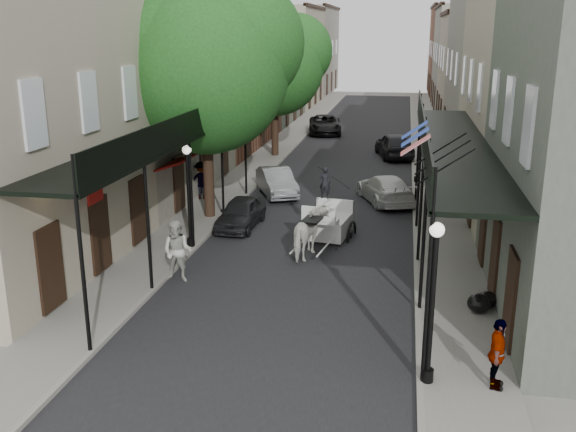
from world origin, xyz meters
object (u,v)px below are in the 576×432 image
at_px(horse, 311,233).
at_px(car_right_near, 385,189).
at_px(car_left_near, 241,213).
at_px(lamppost_left, 189,195).
at_px(car_left_far, 325,125).
at_px(car_right_far, 394,145).
at_px(lamppost_right_near, 432,301).
at_px(pedestrian_sidewalk_right, 497,354).
at_px(car_left_mid, 277,182).
at_px(pedestrian_walking, 177,251).
at_px(carriage, 331,206).
at_px(pedestrian_sidewalk_left, 202,180).
at_px(tree_far, 281,62).
at_px(lamppost_right_far, 419,145).
at_px(tree_near, 216,61).

height_order(horse, car_right_near, horse).
bearing_deg(car_left_near, car_right_near, 44.24).
relative_size(lamppost_left, car_left_far, 0.72).
relative_size(car_right_near, car_right_far, 0.95).
bearing_deg(lamppost_right_near, horse, 115.42).
height_order(pedestrian_sidewalk_right, car_left_far, pedestrian_sidewalk_right).
distance_m(horse, car_left_mid, 8.95).
height_order(pedestrian_walking, car_left_far, pedestrian_walking).
bearing_deg(carriage, pedestrian_sidewalk_left, 157.05).
distance_m(tree_far, lamppost_right_far, 11.05).
xyz_separation_m(horse, car_left_near, (-3.29, 3.00, -0.27)).
height_order(tree_near, car_right_near, tree_near).
height_order(lamppost_right_near, horse, lamppost_right_near).
xyz_separation_m(car_left_near, car_right_near, (5.59, 5.00, 0.03)).
distance_m(tree_far, lamppost_left, 18.57).
height_order(pedestrian_walking, car_right_far, pedestrian_walking).
height_order(tree_near, carriage, tree_near).
relative_size(tree_far, pedestrian_walking, 4.33).
distance_m(lamppost_right_near, pedestrian_walking, 9.16).
bearing_deg(lamppost_right_near, car_right_near, 95.36).
distance_m(horse, pedestrian_sidewalk_left, 9.06).
distance_m(horse, car_left_near, 4.46).
distance_m(lamppost_right_far, pedestrian_walking, 16.85).
relative_size(lamppost_right_far, horse, 1.80).
bearing_deg(carriage, car_right_far, 91.47).
xyz_separation_m(tree_far, pedestrian_sidewalk_right, (9.79, -26.18, -4.91)).
bearing_deg(car_right_far, car_left_mid, 50.72).
xyz_separation_m(pedestrian_sidewalk_left, car_left_near, (2.81, -3.69, -0.39)).
distance_m(lamppost_right_far, pedestrian_sidewalk_right, 20.08).
distance_m(lamppost_right_near, lamppost_right_far, 20.00).
bearing_deg(pedestrian_sidewalk_right, car_right_near, 18.93).
relative_size(lamppost_right_far, car_left_near, 1.04).
relative_size(pedestrian_sidewalk_right, car_left_near, 0.46).
relative_size(pedestrian_walking, car_left_near, 0.56).
xyz_separation_m(car_left_near, car_left_far, (0.30, 24.92, 0.11)).
distance_m(lamppost_right_near, car_left_near, 13.17).
bearing_deg(car_left_near, tree_near, 138.19).
xyz_separation_m(tree_far, car_right_near, (6.85, -10.18, -5.20)).
bearing_deg(pedestrian_sidewalk_right, car_left_near, 46.30).
bearing_deg(car_left_far, tree_far, -107.63).
bearing_deg(lamppost_right_near, pedestrian_walking, 146.66).
bearing_deg(lamppost_right_far, horse, -107.58).
height_order(car_left_near, car_left_mid, car_left_mid).
height_order(car_left_far, car_right_far, car_right_far).
bearing_deg(car_right_near, lamppost_right_near, 75.43).
height_order(pedestrian_sidewalk_left, car_right_near, pedestrian_sidewalk_left).
relative_size(car_left_near, car_right_far, 0.77).
height_order(car_right_near, car_right_far, car_right_far).
xyz_separation_m(lamppost_left, pedestrian_sidewalk_left, (-1.70, 6.69, -1.05)).
xyz_separation_m(horse, car_left_far, (-2.99, 27.92, -0.16)).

